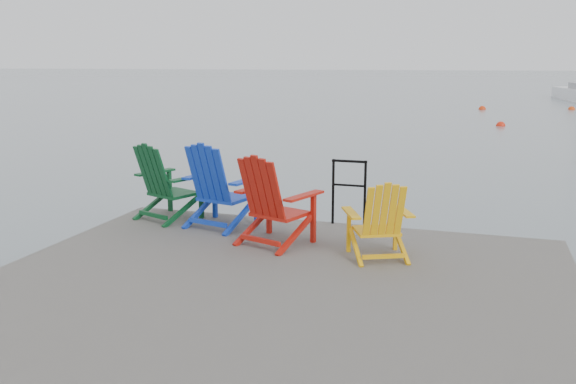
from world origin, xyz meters
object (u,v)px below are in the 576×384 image
(chair_green, at_px, (165,182))
(buoy_c, at_px, (571,110))
(chair_blue, at_px, (219,185))
(buoy_b, at_px, (501,126))
(buoy_d, at_px, (482,109))
(chair_red, at_px, (273,200))
(handrail, at_px, (349,186))
(chair_yellow, at_px, (380,220))

(chair_green, relative_size, buoy_c, 2.90)
(chair_green, relative_size, chair_blue, 0.95)
(buoy_b, bearing_deg, buoy_d, 94.70)
(chair_red, bearing_deg, buoy_b, 100.50)
(chair_green, bearing_deg, buoy_d, 103.27)
(chair_green, bearing_deg, buoy_c, 95.01)
(chair_green, distance_m, buoy_b, 20.74)
(chair_red, distance_m, buoy_b, 21.06)
(buoy_b, relative_size, buoy_c, 1.05)
(chair_green, relative_size, chair_red, 0.98)
(buoy_c, bearing_deg, chair_red, -103.01)
(chair_blue, bearing_deg, buoy_d, 96.79)
(chair_blue, xyz_separation_m, chair_red, (0.96, -0.56, -0.02))
(handrail, distance_m, chair_blue, 1.76)
(chair_green, bearing_deg, chair_blue, 12.30)
(chair_blue, bearing_deg, buoy_b, 91.69)
(buoy_c, bearing_deg, chair_yellow, -100.66)
(handrail, distance_m, chair_green, 2.57)
(handrail, height_order, chair_red, chair_red)
(buoy_d, bearing_deg, chair_yellow, -92.06)
(chair_red, bearing_deg, buoy_d, 104.66)
(buoy_b, height_order, buoy_c, buoy_b)
(handrail, relative_size, buoy_d, 2.18)
(chair_blue, xyz_separation_m, buoy_c, (8.28, 31.12, -1.08))
(chair_red, height_order, buoy_d, chair_red)
(handrail, bearing_deg, chair_green, -169.17)
(handrail, bearing_deg, chair_yellow, -64.76)
(handrail, xyz_separation_m, buoy_c, (6.63, 30.50, -1.04))
(buoy_b, distance_m, buoy_c, 11.64)
(chair_green, height_order, buoy_d, chair_green)
(handrail, bearing_deg, buoy_b, 82.72)
(chair_green, distance_m, chair_red, 1.96)
(chair_blue, distance_m, chair_red, 1.11)
(buoy_b, bearing_deg, chair_yellow, -95.10)
(chair_blue, bearing_deg, handrail, 34.02)
(handrail, distance_m, chair_red, 1.37)
(chair_yellow, bearing_deg, chair_blue, 137.83)
(chair_green, height_order, buoy_b, chair_green)
(chair_blue, height_order, chair_yellow, chair_blue)
(chair_green, relative_size, chair_yellow, 1.20)
(chair_green, xyz_separation_m, chair_blue, (0.88, -0.14, 0.03))
(chair_green, relative_size, buoy_b, 2.76)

